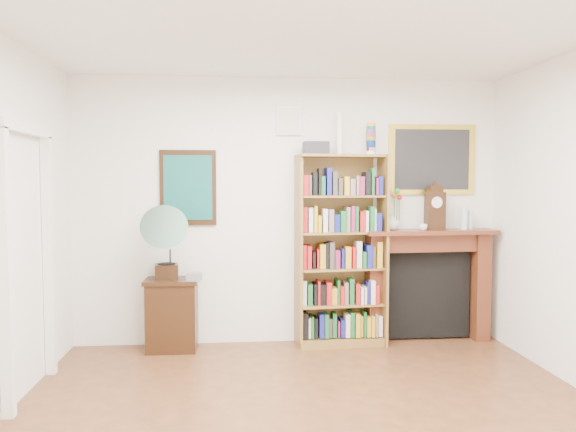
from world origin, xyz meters
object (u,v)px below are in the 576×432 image
at_px(bookshelf, 341,239).
at_px(mantel_clock, 435,209).
at_px(cd_stack, 194,277).
at_px(bottle_right, 470,220).
at_px(fireplace, 427,275).
at_px(teacup, 423,227).
at_px(flower_vase, 392,222).
at_px(side_cabinet, 172,315).
at_px(bottle_left, 464,218).
at_px(gramophone, 165,238).

relative_size(bookshelf, mantel_clock, 4.93).
relative_size(cd_stack, bottle_right, 0.60).
bearing_deg(bottle_right, fireplace, 178.23).
bearing_deg(fireplace, teacup, -130.98).
xyz_separation_m(mantel_clock, teacup, (-0.15, -0.08, -0.19)).
height_order(mantel_clock, flower_vase, mantel_clock).
bearing_deg(bottle_right, flower_vase, -179.26).
distance_m(bookshelf, bottle_right, 1.43).
bearing_deg(side_cabinet, bottle_right, 2.53).
distance_m(side_cabinet, bottle_right, 3.29).
relative_size(side_cabinet, bottle_right, 3.65).
xyz_separation_m(bookshelf, cd_stack, (-1.51, -0.14, -0.34)).
distance_m(bookshelf, mantel_clock, 1.07).
bearing_deg(fireplace, bottle_left, -12.01).
height_order(cd_stack, bottle_left, bottle_left).
bearing_deg(teacup, mantel_clock, 26.70).
height_order(bookshelf, bottle_right, bookshelf).
distance_m(gramophone, flower_vase, 2.36).
bearing_deg(bookshelf, bottle_left, -4.45).
xyz_separation_m(side_cabinet, teacup, (2.61, -0.00, 0.87)).
bearing_deg(gramophone, mantel_clock, -4.21).
bearing_deg(gramophone, fireplace, -3.37).
relative_size(mantel_clock, bottle_left, 1.94).
bearing_deg(cd_stack, fireplace, 5.18).
xyz_separation_m(gramophone, cd_stack, (0.29, -0.05, -0.39)).
xyz_separation_m(gramophone, mantel_clock, (2.82, 0.13, 0.27)).
relative_size(cd_stack, teacup, 1.42).
height_order(mantel_clock, bottle_right, mantel_clock).
bearing_deg(flower_vase, bottle_left, -2.53).
bearing_deg(mantel_clock, teacup, -158.87).
xyz_separation_m(fireplace, gramophone, (-2.75, -0.17, 0.44)).
distance_m(gramophone, mantel_clock, 2.83).
distance_m(flower_vase, teacup, 0.33).
height_order(side_cabinet, mantel_clock, mantel_clock).
xyz_separation_m(flower_vase, teacup, (0.31, -0.09, -0.05)).
xyz_separation_m(fireplace, bottle_right, (0.46, -0.01, 0.59)).
relative_size(side_cabinet, cd_stack, 6.08).
relative_size(bottle_left, bottle_right, 1.20).
relative_size(fireplace, teacup, 17.07).
distance_m(bottle_left, bottle_right, 0.10).
distance_m(cd_stack, bottle_right, 2.98).
bearing_deg(bottle_left, gramophone, -177.99).
distance_m(mantel_clock, bottle_right, 0.42).
distance_m(side_cabinet, bottle_left, 3.22).
height_order(cd_stack, mantel_clock, mantel_clock).
bearing_deg(teacup, side_cabinet, 179.92).
distance_m(bookshelf, fireplace, 1.04).
distance_m(cd_stack, teacup, 2.42).
xyz_separation_m(teacup, bottle_right, (0.55, 0.10, 0.07)).
bearing_deg(bottle_left, bookshelf, -179.15).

